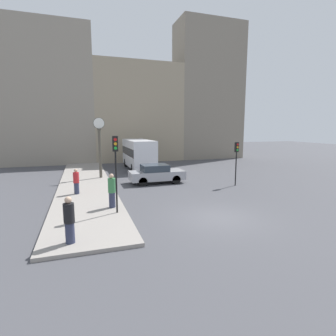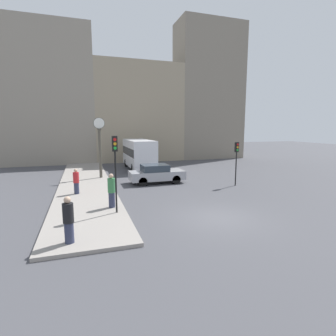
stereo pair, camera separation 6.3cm
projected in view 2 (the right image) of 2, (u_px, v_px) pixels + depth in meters
ground_plane at (218, 218)px, 13.01m from camera, size 120.00×120.00×0.00m
sidewalk_corner at (85, 180)px, 22.04m from camera, size 3.86×27.25×0.16m
building_row at (132, 99)px, 35.12m from camera, size 32.88×5.00×19.11m
sedan_car at (156, 174)px, 21.15m from camera, size 4.37×1.86×1.51m
bus_distant at (139, 153)px, 28.18m from camera, size 2.38×7.04×3.15m
traffic_light_near at (115, 158)px, 12.95m from camera, size 0.26×0.24×3.88m
traffic_light_far at (236, 154)px, 19.95m from camera, size 0.26×0.24×3.36m
street_clock at (100, 146)px, 22.35m from camera, size 0.95×0.31×5.14m
pedestrian_black_jacket at (68, 220)px, 9.71m from camera, size 0.40×0.40×1.79m
pedestrian_green_hoodie at (112, 191)px, 14.10m from camera, size 0.40×0.40×1.86m
pedestrian_red_top at (76, 181)px, 17.02m from camera, size 0.37×0.37×1.66m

